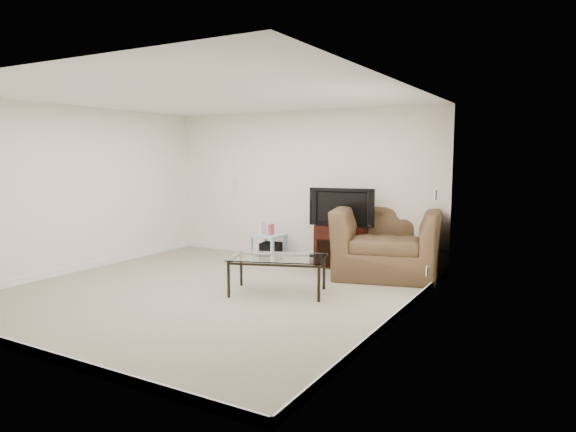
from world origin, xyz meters
The scene contains 18 objects.
floor centered at (0.00, 0.00, 0.00)m, with size 5.00×5.00×0.00m, color tan.
ceiling centered at (0.00, 0.00, 2.50)m, with size 5.00×5.00×0.00m, color white.
wall_back centered at (0.00, 2.50, 1.25)m, with size 5.00×0.02×2.50m, color silver.
wall_left centered at (-2.50, 0.00, 1.25)m, with size 0.02×5.00×2.50m, color silver.
wall_right centered at (2.50, 0.00, 1.25)m, with size 0.02×5.00×2.50m, color silver.
plate_back centered at (-1.40, 2.49, 1.25)m, with size 0.12×0.02×0.12m, color white.
plate_right_switch centered at (2.49, 1.60, 1.25)m, with size 0.02×0.09×0.13m, color white.
plate_right_outlet centered at (2.49, 1.30, 0.30)m, with size 0.02×0.08×0.12m, color white.
tv_stand centered at (0.90, 2.28, 0.33)m, with size 0.80×0.56×0.67m, color black, non-canonical shape.
dvd_player centered at (0.90, 2.24, 0.56)m, with size 0.47×0.33×0.07m, color black.
television centered at (0.90, 2.25, 0.97)m, with size 0.96×0.19×0.59m, color black.
side_table centered at (-0.36, 2.05, 0.23)m, with size 0.47×0.47×0.45m, color silver, non-canonical shape.
subwoofer centered at (-0.33, 2.07, 0.16)m, with size 0.30×0.30×0.30m, color black.
game_console centered at (-0.47, 2.04, 0.56)m, with size 0.05×0.15×0.21m, color white.
game_case centered at (-0.30, 2.03, 0.54)m, with size 0.05×0.13×0.18m, color #CC4C4C.
recliner centered at (1.69, 2.05, 0.67)m, with size 1.52×0.99×1.33m, color brown.
coffee_table centered at (0.81, 0.39, 0.24)m, with size 1.22×0.69×0.48m, color black, non-canonical shape.
remote centered at (0.58, 0.39, 0.49)m, with size 0.19×0.05×0.02m, color #B2B2B7.
Camera 1 is at (4.13, -5.14, 1.77)m, focal length 32.00 mm.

